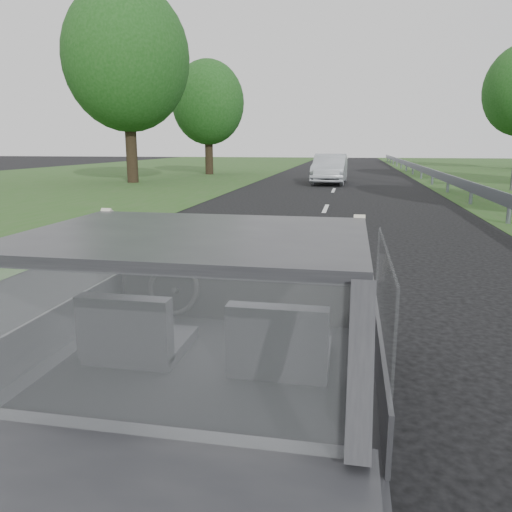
% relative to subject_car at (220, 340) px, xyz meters
% --- Properties ---
extents(ground, '(140.00, 140.00, 0.00)m').
position_rel_subject_car_xyz_m(ground, '(0.00, 0.00, -0.72)').
color(ground, black).
rests_on(ground, ground).
extents(subject_car, '(1.80, 4.00, 1.45)m').
position_rel_subject_car_xyz_m(subject_car, '(0.00, 0.00, 0.00)').
color(subject_car, '#222326').
rests_on(subject_car, ground).
extents(dashboard, '(1.58, 0.45, 0.30)m').
position_rel_subject_car_xyz_m(dashboard, '(0.00, 0.62, 0.12)').
color(dashboard, black).
rests_on(dashboard, subject_car).
extents(driver_seat, '(0.50, 0.72, 0.42)m').
position_rel_subject_car_xyz_m(driver_seat, '(-0.40, -0.29, 0.16)').
color(driver_seat, black).
rests_on(driver_seat, subject_car).
extents(passenger_seat, '(0.50, 0.72, 0.42)m').
position_rel_subject_car_xyz_m(passenger_seat, '(0.40, -0.29, 0.16)').
color(passenger_seat, black).
rests_on(passenger_seat, subject_car).
extents(steering_wheel, '(0.36, 0.36, 0.04)m').
position_rel_subject_car_xyz_m(steering_wheel, '(-0.40, 0.33, 0.20)').
color(steering_wheel, black).
rests_on(steering_wheel, dashboard).
extents(cat, '(0.65, 0.32, 0.28)m').
position_rel_subject_car_xyz_m(cat, '(0.17, 0.62, 0.37)').
color(cat, '#949498').
rests_on(cat, dashboard).
extents(guardrail, '(0.05, 90.00, 0.32)m').
position_rel_subject_car_xyz_m(guardrail, '(4.30, 10.00, -0.15)').
color(guardrail, gray).
rests_on(guardrail, ground).
extents(other_car, '(1.80, 4.32, 1.41)m').
position_rel_subject_car_xyz_m(other_car, '(-0.34, 21.80, -0.02)').
color(other_car, '#B2B7BF').
rests_on(other_car, ground).
extents(tree_5, '(6.09, 6.09, 8.91)m').
position_rel_subject_car_xyz_m(tree_5, '(-9.89, 20.55, 3.73)').
color(tree_5, '#154411').
rests_on(tree_5, ground).
extents(tree_6, '(5.58, 5.58, 6.69)m').
position_rel_subject_car_xyz_m(tree_6, '(-8.13, 28.00, 2.62)').
color(tree_6, '#154411').
rests_on(tree_6, ground).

